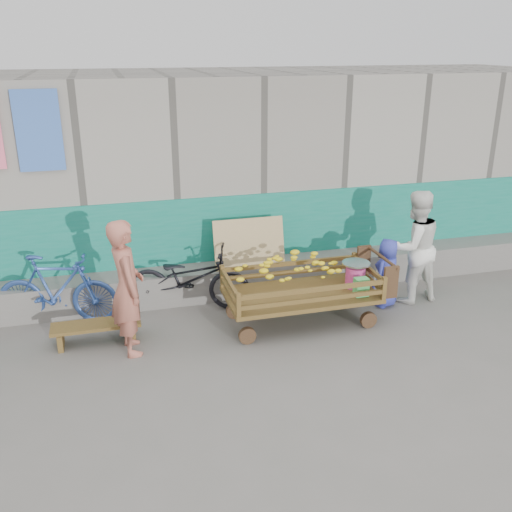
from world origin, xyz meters
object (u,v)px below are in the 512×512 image
object	(u,v)px
woman	(414,247)
child	(387,273)
banana_cart	(299,280)
bicycle_dark	(189,278)
bench	(96,329)
bicycle_blue	(57,290)
vendor_man	(127,288)

from	to	relation	value
woman	child	size ratio (longest dim) A/B	1.65
child	banana_cart	bearing A→B (deg)	-23.32
child	bicycle_dark	bearing A→B (deg)	-45.20
banana_cart	bicycle_dark	bearing A→B (deg)	147.22
banana_cart	bench	bearing A→B (deg)	176.74
banana_cart	bicycle_blue	bearing A→B (deg)	164.56
banana_cart	child	distance (m)	1.36
banana_cart	bench	distance (m)	2.55
vendor_man	bicycle_blue	size ratio (longest dim) A/B	1.04
bench	bicycle_blue	distance (m)	0.86
bench	bicycle_blue	size ratio (longest dim) A/B	0.68
banana_cart	woman	bearing A→B (deg)	8.86
woman	bicycle_blue	xyz separation A→B (m)	(-4.73, 0.54, -0.33)
banana_cart	bench	world-z (taller)	banana_cart
vendor_man	bicycle_blue	bearing A→B (deg)	34.02
banana_cart	woman	distance (m)	1.80
banana_cart	child	xyz separation A→B (m)	(1.34, 0.20, -0.12)
vendor_man	child	size ratio (longest dim) A/B	1.68
banana_cart	bicycle_blue	xyz separation A→B (m)	(-2.97, 0.82, -0.14)
vendor_man	woman	size ratio (longest dim) A/B	1.02
child	woman	bearing A→B (deg)	157.58
bench	bicycle_blue	xyz separation A→B (m)	(-0.45, 0.68, 0.27)
bicycle_blue	vendor_man	bearing A→B (deg)	-122.90
bicycle_dark	banana_cart	bearing A→B (deg)	-105.06
woman	bicycle_dark	size ratio (longest dim) A/B	0.96
bench	vendor_man	bearing A→B (deg)	-35.85
bicycle_dark	bicycle_blue	size ratio (longest dim) A/B	1.06
banana_cart	bicycle_dark	xyz separation A→B (m)	(-1.27, 0.82, -0.17)
bench	vendor_man	world-z (taller)	vendor_man
bench	child	distance (m)	3.87
bench	banana_cart	bearing A→B (deg)	-3.26
bicycle_blue	banana_cart	bearing A→B (deg)	-89.71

